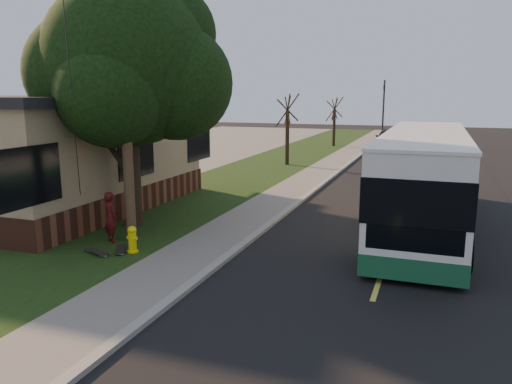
# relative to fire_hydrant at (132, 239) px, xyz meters

# --- Properties ---
(ground) EXTENTS (120.00, 120.00, 0.00)m
(ground) POSITION_rel_fire_hydrant_xyz_m (2.60, 0.00, -0.43)
(ground) COLOR black
(ground) RESTS_ON ground
(road) EXTENTS (8.00, 80.00, 0.01)m
(road) POSITION_rel_fire_hydrant_xyz_m (6.60, 10.00, -0.43)
(road) COLOR black
(road) RESTS_ON ground
(curb) EXTENTS (0.25, 80.00, 0.12)m
(curb) POSITION_rel_fire_hydrant_xyz_m (2.60, 10.00, -0.37)
(curb) COLOR gray
(curb) RESTS_ON ground
(sidewalk) EXTENTS (2.00, 80.00, 0.08)m
(sidewalk) POSITION_rel_fire_hydrant_xyz_m (1.60, 10.00, -0.39)
(sidewalk) COLOR slate
(sidewalk) RESTS_ON ground
(grass_verge) EXTENTS (5.00, 80.00, 0.07)m
(grass_verge) POSITION_rel_fire_hydrant_xyz_m (-1.90, 10.00, -0.40)
(grass_verge) COLOR black
(grass_verge) RESTS_ON ground
(building_lot) EXTENTS (15.00, 80.00, 0.04)m
(building_lot) POSITION_rel_fire_hydrant_xyz_m (-11.90, 10.00, -0.41)
(building_lot) COLOR slate
(building_lot) RESTS_ON ground
(fire_hydrant) EXTENTS (0.32, 0.32, 0.74)m
(fire_hydrant) POSITION_rel_fire_hydrant_xyz_m (0.00, 0.00, 0.00)
(fire_hydrant) COLOR yellow
(fire_hydrant) RESTS_ON grass_verge
(utility_pole) EXTENTS (2.86, 3.21, 9.07)m
(utility_pole) POSITION_rel_fire_hydrant_xyz_m (-0.71, 0.99, 4.20)
(utility_pole) COLOR #473321
(utility_pole) RESTS_ON ground
(leafy_tree) EXTENTS (6.30, 6.00, 7.80)m
(leafy_tree) POSITION_rel_fire_hydrant_xyz_m (-1.57, 2.65, 4.73)
(leafy_tree) COLOR black
(leafy_tree) RESTS_ON grass_verge
(bare_tree_near) EXTENTS (1.38, 1.21, 4.31)m
(bare_tree_near) POSITION_rel_fire_hydrant_xyz_m (-0.90, 18.00, 1.72)
(bare_tree_near) COLOR black
(bare_tree_near) RESTS_ON grass_verge
(bare_tree_far) EXTENTS (1.38, 1.21, 4.03)m
(bare_tree_far) POSITION_rel_fire_hydrant_xyz_m (-0.40, 30.00, 1.57)
(bare_tree_far) COLOR black
(bare_tree_far) RESTS_ON grass_verge
(traffic_signal) EXTENTS (0.18, 0.22, 5.50)m
(traffic_signal) POSITION_rel_fire_hydrant_xyz_m (3.10, 34.00, 2.73)
(traffic_signal) COLOR #2D2D30
(traffic_signal) RESTS_ON ground
(transit_bus) EXTENTS (2.68, 11.62, 3.15)m
(transit_bus) POSITION_rel_fire_hydrant_xyz_m (7.33, 5.79, 1.24)
(transit_bus) COLOR silver
(transit_bus) RESTS_ON ground
(skateboarder) EXTENTS (0.65, 0.57, 1.49)m
(skateboarder) POSITION_rel_fire_hydrant_xyz_m (-1.12, 0.62, 0.38)
(skateboarder) COLOR #4B0F10
(skateboarder) RESTS_ON grass_verge
(skateboard_main) EXTENTS (0.66, 0.90, 0.09)m
(skateboard_main) POSITION_rel_fire_hydrant_xyz_m (-0.35, -0.06, -0.30)
(skateboard_main) COLOR black
(skateboard_main) RESTS_ON grass_verge
(skateboard_spare) EXTENTS (0.92, 0.55, 0.08)m
(skateboard_spare) POSITION_rel_fire_hydrant_xyz_m (-0.82, -0.50, -0.30)
(skateboard_spare) COLOR black
(skateboard_spare) RESTS_ON grass_verge
(dumpster) EXTENTS (1.67, 1.38, 1.39)m
(dumpster) POSITION_rel_fire_hydrant_xyz_m (-6.02, 3.62, 0.31)
(dumpster) COLOR #133221
(dumpster) RESTS_ON building_lot
(distant_car) EXTENTS (2.34, 5.13, 1.71)m
(distant_car) POSITION_rel_fire_hydrant_xyz_m (4.19, 29.25, 0.42)
(distant_car) COLOR black
(distant_car) RESTS_ON ground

